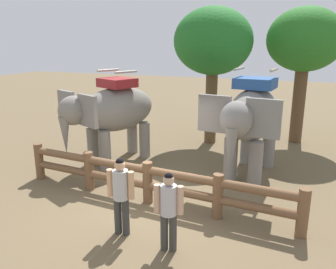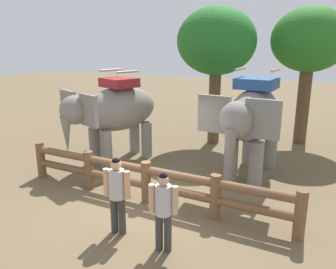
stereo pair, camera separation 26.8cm
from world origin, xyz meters
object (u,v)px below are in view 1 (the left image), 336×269
elephant_near_left (113,112)px  tree_far_left (213,43)px  log_fence (148,179)px  tourist_woman_in_black (121,191)px  elephant_center (251,118)px  tree_back_center (305,42)px  tourist_man_in_blue (169,207)px

elephant_near_left → tree_far_left: tree_far_left is taller
log_fence → tourist_woman_in_black: size_ratio=4.46×
elephant_center → tree_back_center: 4.96m
log_fence → tree_back_center: 8.35m
tree_far_left → tree_back_center: 3.40m
log_fence → tree_far_left: size_ratio=1.44×
elephant_near_left → tree_back_center: (5.51, 4.68, 2.16)m
elephant_center → tourist_woman_in_black: 4.65m
log_fence → elephant_center: 3.54m
elephant_near_left → elephant_center: bearing=4.5°
elephant_near_left → tourist_man_in_blue: elephant_near_left is taller
log_fence → tree_back_center: size_ratio=1.44×
log_fence → tourist_man_in_blue: 2.10m
log_fence → elephant_center: bearing=52.7°
log_fence → elephant_near_left: elephant_near_left is taller
tourist_woman_in_black → tree_far_left: bearing=90.3°
log_fence → tourist_woman_in_black: tourist_woman_in_black is taller
tourist_man_in_blue → tree_far_left: (-1.14, 7.38, 2.90)m
tourist_man_in_blue → tree_back_center: 9.38m
tourist_man_in_blue → elephant_center: bearing=79.5°
log_fence → tree_far_left: 6.53m
tree_far_left → tree_back_center: size_ratio=1.00×
tourist_woman_in_black → tourist_man_in_blue: 1.12m
elephant_center → log_fence: bearing=-127.3°
tourist_woman_in_black → tree_far_left: tree_far_left is taller
elephant_center → tourist_woman_in_black: size_ratio=2.24×
elephant_near_left → tree_back_center: bearing=40.4°
tree_back_center → elephant_near_left: bearing=-139.6°
elephant_near_left → tourist_man_in_blue: 5.38m
tourist_woman_in_black → tree_back_center: bearing=69.9°
tourist_woman_in_black → tree_back_center: 9.50m
elephant_near_left → tourist_woman_in_black: (2.40, -3.82, -0.73)m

